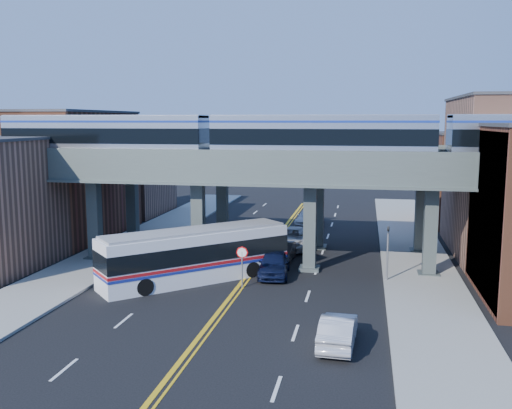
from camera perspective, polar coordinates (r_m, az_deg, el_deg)
ground at (r=33.23m, az=-3.02°, el=-9.73°), size 120.00×120.00×0.00m
sidewalk_west at (r=46.09m, az=-14.01°, el=-4.71°), size 5.00×70.00×0.16m
sidewalk_east at (r=42.09m, az=15.90°, el=-6.03°), size 5.00×70.00×0.16m
building_west_b at (r=53.70m, az=-18.32°, el=2.81°), size 8.00×14.00×11.00m
building_west_c at (r=65.44m, az=-12.72°, el=2.64°), size 8.00×10.00×8.00m
building_east_b at (r=48.08m, az=23.92°, el=2.51°), size 8.00×14.00×12.00m
building_east_c at (r=60.90m, az=21.14°, el=2.34°), size 8.00×10.00×9.00m
mural_panel at (r=35.76m, az=21.88°, el=-1.19°), size 0.10×9.50×9.50m
elevated_viaduct_near at (r=39.58m, az=-0.30°, el=2.80°), size 52.00×3.60×7.40m
elevated_viaduct_far at (r=46.44m, az=1.38°, el=3.63°), size 52.00×3.60×7.40m
transit_train at (r=38.77m, az=6.57°, el=6.70°), size 45.99×2.88×3.36m
stop_sign at (r=35.49m, az=-1.40°, el=-5.58°), size 0.76×0.09×2.63m
traffic_signal at (r=37.54m, az=13.04°, el=-4.18°), size 0.15×0.18×4.10m
transit_bus at (r=37.26m, az=-6.05°, el=-5.09°), size 11.08×10.67×3.25m
car_lane_a at (r=38.45m, az=1.81°, el=-5.91°), size 2.38×5.05×1.67m
car_lane_b at (r=42.19m, az=2.66°, el=-4.79°), size 1.61×4.37×1.43m
car_lane_c at (r=46.63m, az=3.83°, el=-3.39°), size 3.35×6.18×1.65m
car_lane_d at (r=56.66m, az=5.39°, el=-1.30°), size 2.64×5.80×1.65m
car_parked_curb at (r=27.24m, az=8.20°, el=-12.33°), size 1.75×4.51×1.46m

